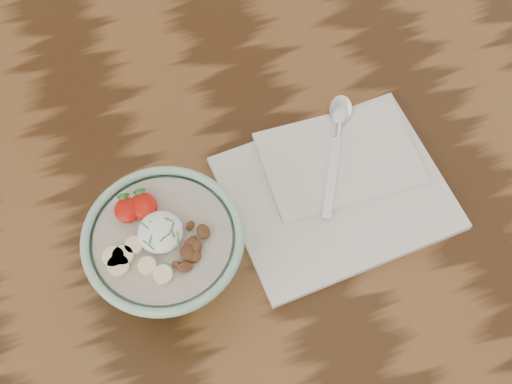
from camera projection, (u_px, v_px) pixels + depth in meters
table at (136, 283)px, 91.75cm from camera, size 160.00×90.00×75.00cm
breakfast_bowl at (166, 251)px, 77.45cm from camera, size 17.20×17.20×11.51cm
napkin at (337, 185)px, 87.03cm from camera, size 26.98×22.36×1.58cm
spoon at (339, 126)px, 89.47cm from camera, size 10.20×16.60×0.93cm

